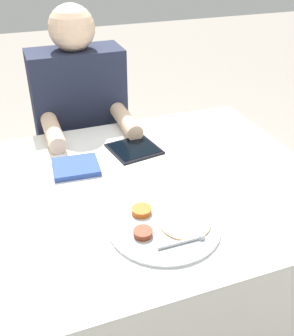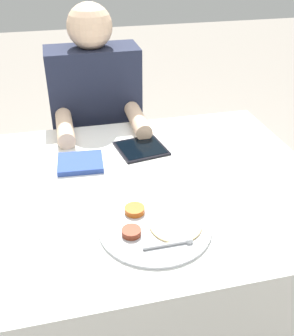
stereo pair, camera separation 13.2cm
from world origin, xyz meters
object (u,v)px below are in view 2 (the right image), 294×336
(person_diner, at_px, (98,142))
(tablet_device, at_px, (141,148))
(thali_tray, at_px, (155,226))
(red_notebook, at_px, (80,163))

(person_diner, bearing_deg, tablet_device, -73.13)
(thali_tray, distance_m, red_notebook, 0.45)
(red_notebook, height_order, person_diner, person_diner)
(tablet_device, bearing_deg, red_notebook, -164.94)
(thali_tray, xyz_separation_m, tablet_device, (0.06, 0.48, -0.00))
(thali_tray, relative_size, tablet_device, 1.60)
(thali_tray, height_order, red_notebook, thali_tray)
(red_notebook, bearing_deg, person_diner, 76.42)
(thali_tray, bearing_deg, tablet_device, 82.28)
(red_notebook, height_order, tablet_device, red_notebook)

